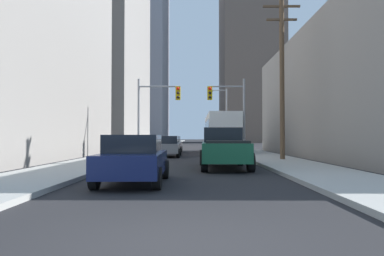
{
  "coord_description": "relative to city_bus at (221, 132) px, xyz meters",
  "views": [
    {
      "loc": [
        0.29,
        -4.7,
        1.46
      ],
      "look_at": [
        0.0,
        29.28,
        2.3
      ],
      "focal_mm": 33.21,
      "sensor_mm": 36.0,
      "label": 1
    }
  ],
  "objects": [
    {
      "name": "building_right_far_highrise",
      "position": [
        12.49,
        62.68,
        24.52
      ],
      "size": [
        15.34,
        20.24,
        52.89
      ],
      "primitive_type": "cube",
      "color": "#66564C",
      "rests_on": "ground"
    },
    {
      "name": "street_lamp_right",
      "position": [
        1.25,
        12.07,
        2.6
      ],
      "size": [
        2.3,
        0.32,
        7.5
      ],
      "color": "gray",
      "rests_on": "ground"
    },
    {
      "name": "sidewalk_left",
      "position": [
        -7.74,
        22.41,
        -1.85
      ],
      "size": [
        3.2,
        160.0,
        0.15
      ],
      "primitive_type": "cube",
      "color": "#9E9E99",
      "rests_on": "ground"
    },
    {
      "name": "sedan_grey",
      "position": [
        -4.37,
        -6.39,
        -1.16
      ],
      "size": [
        1.95,
        4.21,
        1.52
      ],
      "color": "slate",
      "rests_on": "ground"
    },
    {
      "name": "building_left_mid_office",
      "position": [
        -20.02,
        19.61,
        15.98
      ],
      "size": [
        19.17,
        23.05,
        35.81
      ],
      "primitive_type": "cube",
      "color": "gray",
      "rests_on": "ground"
    },
    {
      "name": "pickup_truck_green",
      "position": [
        -0.98,
        -15.74,
        -1.0
      ],
      "size": [
        2.2,
        5.46,
        1.9
      ],
      "color": "#195938",
      "rests_on": "ground"
    },
    {
      "name": "building_left_far_tower",
      "position": [
        -19.66,
        59.51,
        30.62
      ],
      "size": [
        19.58,
        21.45,
        65.09
      ],
      "primitive_type": "cube",
      "color": "#93939E",
      "rests_on": "ground"
    },
    {
      "name": "traffic_signal_near_left",
      "position": [
        -5.33,
        -4.65,
        2.09
      ],
      "size": [
        3.37,
        0.44,
        6.0
      ],
      "color": "gray",
      "rests_on": "ground"
    },
    {
      "name": "sidewalk_right",
      "position": [
        2.51,
        22.41,
        -1.85
      ],
      "size": [
        3.2,
        160.0,
        0.15
      ],
      "primitive_type": "cube",
      "color": "#9E9E99",
      "rests_on": "ground"
    },
    {
      "name": "sedan_silver",
      "position": [
        -4.52,
        0.07,
        -1.16
      ],
      "size": [
        1.95,
        4.25,
        1.52
      ],
      "color": "#B7BABF",
      "rests_on": "ground"
    },
    {
      "name": "utility_pole_right",
      "position": [
        2.83,
        -11.33,
        3.26
      ],
      "size": [
        2.2,
        0.28,
        9.83
      ],
      "color": "brown",
      "rests_on": "ground"
    },
    {
      "name": "traffic_signal_near_right",
      "position": [
        0.28,
        -4.65,
        2.07
      ],
      "size": [
        2.96,
        0.44,
        6.0
      ],
      "color": "gray",
      "rests_on": "ground"
    },
    {
      "name": "city_bus",
      "position": [
        0.0,
        0.0,
        0.0
      ],
      "size": [
        2.67,
        11.5,
        3.4
      ],
      "color": "silver",
      "rests_on": "ground"
    },
    {
      "name": "sedan_navy",
      "position": [
        -4.23,
        -21.21,
        -1.16
      ],
      "size": [
        1.95,
        4.23,
        1.52
      ],
      "color": "#141E4C",
      "rests_on": "ground"
    },
    {
      "name": "ground_plane",
      "position": [
        -2.62,
        -27.59,
        -1.93
      ],
      "size": [
        400.0,
        400.0,
        0.0
      ],
      "primitive_type": "plane",
      "color": "black"
    }
  ]
}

